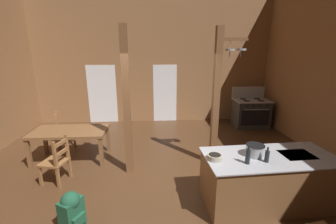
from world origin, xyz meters
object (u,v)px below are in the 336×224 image
at_px(bottle_short_on_counter, 248,156).
at_px(ladderback_chair_by_post, 64,130).
at_px(bottle_tall_on_counter, 267,156).
at_px(kitchen_island, 267,180).
at_px(stove_range, 251,113).
at_px(stockpot_on_counter, 255,150).
at_px(dining_table, 70,134).
at_px(backpack, 71,209).
at_px(ladderback_chair_near_window, 56,161).
at_px(mixing_bowl_on_counter, 215,157).

bearing_deg(bottle_short_on_counter, ladderback_chair_by_post, 143.08).
bearing_deg(bottle_tall_on_counter, ladderback_chair_by_post, 145.49).
xyz_separation_m(kitchen_island, stove_range, (1.39, 3.94, 0.04)).
relative_size(stove_range, bottle_tall_on_counter, 5.33).
bearing_deg(stockpot_on_counter, dining_table, 153.34).
bearing_deg(stove_range, bottle_tall_on_counter, -110.69).
distance_m(bottle_tall_on_counter, bottle_short_on_counter, 0.32).
distance_m(dining_table, backpack, 2.38).
distance_m(ladderback_chair_by_post, bottle_tall_on_counter, 5.14).
bearing_deg(kitchen_island, bottle_short_on_counter, -155.59).
height_order(dining_table, ladderback_chair_near_window, ladderback_chair_near_window).
distance_m(stove_range, ladderback_chair_near_window, 6.05).
distance_m(ladderback_chair_by_post, stockpot_on_counter, 4.94).
bearing_deg(stove_range, bottle_short_on_counter, -114.29).
relative_size(stockpot_on_counter, mixing_bowl_on_counter, 1.55).
bearing_deg(ladderback_chair_near_window, bottle_tall_on_counter, -16.19).
bearing_deg(bottle_tall_on_counter, mixing_bowl_on_counter, 170.81).
height_order(dining_table, stockpot_on_counter, stockpot_on_counter).
relative_size(ladderback_chair_near_window, backpack, 1.59).
bearing_deg(mixing_bowl_on_counter, kitchen_island, 3.77).
distance_m(kitchen_island, stockpot_on_counter, 0.60).
bearing_deg(ladderback_chair_near_window, backpack, -60.62).
bearing_deg(bottle_short_on_counter, bottle_tall_on_counter, 5.44).
height_order(dining_table, bottle_short_on_counter, bottle_short_on_counter).
bearing_deg(backpack, bottle_short_on_counter, 3.47).
distance_m(kitchen_island, backpack, 3.15).
height_order(backpack, bottle_short_on_counter, bottle_short_on_counter).
relative_size(kitchen_island, stockpot_on_counter, 6.03).
bearing_deg(backpack, kitchen_island, 6.92).
height_order(stockpot_on_counter, bottle_short_on_counter, bottle_short_on_counter).
relative_size(ladderback_chair_near_window, ladderback_chair_by_post, 1.00).
bearing_deg(stove_range, ladderback_chair_by_post, -167.95).
relative_size(stove_range, mixing_bowl_on_counter, 5.57).
xyz_separation_m(stove_range, ladderback_chair_near_window, (-5.22, -3.06, -0.03)).
xyz_separation_m(stove_range, mixing_bowl_on_counter, (-2.34, -4.00, 0.44)).
relative_size(ladderback_chair_by_post, bottle_short_on_counter, 3.12).
xyz_separation_m(kitchen_island, ladderback_chair_by_post, (-4.38, 2.71, 0.01)).
relative_size(backpack, bottle_short_on_counter, 1.96).
xyz_separation_m(ladderback_chair_by_post, backpack, (1.26, -3.09, -0.14)).
distance_m(ladderback_chair_by_post, mixing_bowl_on_counter, 4.43).
bearing_deg(bottle_short_on_counter, stove_range, 65.71).
bearing_deg(ladderback_chair_by_post, ladderback_chair_near_window, -73.30).
relative_size(backpack, bottle_tall_on_counter, 2.41).
distance_m(kitchen_island, mixing_bowl_on_counter, 1.07).
bearing_deg(mixing_bowl_on_counter, bottle_tall_on_counter, -9.19).
height_order(dining_table, bottle_tall_on_counter, bottle_tall_on_counter).
bearing_deg(ladderback_chair_near_window, stove_range, 30.41).
bearing_deg(backpack, bottle_tall_on_counter, 3.68).
distance_m(dining_table, bottle_tall_on_counter, 4.26).
relative_size(ladderback_chair_by_post, bottle_tall_on_counter, 3.84).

